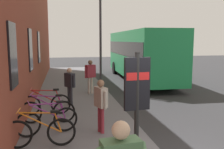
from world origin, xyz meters
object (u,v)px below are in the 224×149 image
pedestrian_near_bus (101,101)px  pedestrian_by_facade (90,73)px  bicycle_by_door (40,132)px  bicycle_end_of_row (46,104)px  street_lamp (100,29)px  bicycle_beside_lamp (48,111)px  transit_info_sign (137,91)px  pedestrian_crossing_street (70,82)px  bicycle_mid_rack (48,121)px  city_bus (140,52)px

pedestrian_near_bus → pedestrian_by_facade: size_ratio=0.92×
bicycle_by_door → pedestrian_by_facade: size_ratio=1.06×
bicycle_end_of_row → street_lamp: (4.02, -2.60, 2.84)m
bicycle_beside_lamp → transit_info_sign: 3.90m
transit_info_sign → pedestrian_crossing_street: size_ratio=1.56×
bicycle_beside_lamp → pedestrian_by_facade: pedestrian_by_facade is taller
bicycle_beside_lamp → transit_info_sign: size_ratio=0.74×
bicycle_mid_rack → bicycle_beside_lamp: size_ratio=0.98×
bicycle_end_of_row → street_lamp: bearing=-32.9°
bicycle_by_door → transit_info_sign: bearing=-121.5°
transit_info_sign → city_bus: 12.23m
bicycle_by_door → bicycle_end_of_row: same height
bicycle_by_door → pedestrian_crossing_street: (3.96, -0.86, 0.55)m
pedestrian_near_bus → transit_info_sign: bearing=-167.0°
bicycle_by_door → pedestrian_crossing_street: 4.09m
bicycle_beside_lamp → pedestrian_near_bus: size_ratio=1.15×
bicycle_mid_rack → bicycle_beside_lamp: same height
city_bus → pedestrian_near_bus: city_bus is taller
pedestrian_crossing_street → bicycle_mid_rack: bearing=166.9°
city_bus → bicycle_beside_lamp: bearing=145.8°
street_lamp → transit_info_sign: bearing=176.5°
bicycle_mid_rack → street_lamp: (5.95, -2.44, 2.84)m
bicycle_by_door → bicycle_end_of_row: size_ratio=1.00×
street_lamp → bicycle_by_door: bearing=159.3°
city_bus → street_lamp: (-3.55, 3.30, 1.43)m
city_bus → pedestrian_crossing_street: 8.16m
pedestrian_near_bus → city_bus: bearing=-23.7°
bicycle_by_door → city_bus: city_bus is taller
pedestrian_by_facade → city_bus: bearing=-41.9°
bicycle_beside_lamp → bicycle_end_of_row: same height
bicycle_end_of_row → transit_info_sign: transit_info_sign is taller
bicycle_mid_rack → transit_info_sign: transit_info_sign is taller
bicycle_mid_rack → pedestrian_near_bus: pedestrian_near_bus is taller
city_bus → pedestrian_by_facade: size_ratio=6.33×
bicycle_mid_rack → street_lamp: street_lamp is taller
bicycle_beside_lamp → pedestrian_crossing_street: 2.33m
bicycle_beside_lamp → transit_info_sign: bearing=-147.3°
bicycle_mid_rack → pedestrian_by_facade: pedestrian_by_facade is taller
pedestrian_by_facade → pedestrian_near_bus: bearing=176.8°
bicycle_beside_lamp → city_bus: 10.39m
pedestrian_crossing_street → pedestrian_by_facade: 2.25m
bicycle_by_door → street_lamp: 7.81m
bicycle_beside_lamp → bicycle_by_door: bearing=177.4°
city_bus → street_lamp: size_ratio=1.93×
pedestrian_near_bus → pedestrian_crossing_street: pedestrian_near_bus is taller
bicycle_by_door → pedestrian_by_facade: pedestrian_by_facade is taller
bicycle_end_of_row → pedestrian_crossing_street: size_ratio=1.15×
bicycle_mid_rack → pedestrian_near_bus: bearing=-96.0°
bicycle_by_door → pedestrian_by_facade: bearing=-18.0°
bicycle_end_of_row → transit_info_sign: bearing=-152.5°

